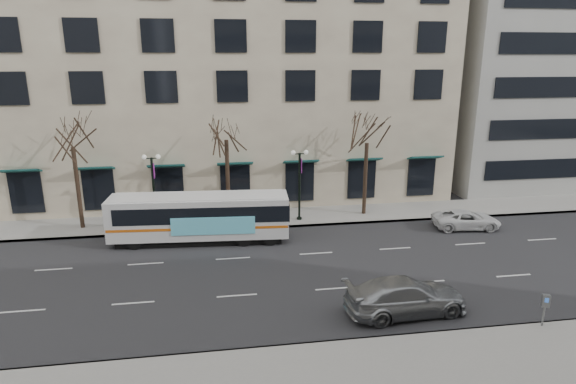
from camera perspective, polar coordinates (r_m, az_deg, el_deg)
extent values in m
plane|color=black|center=(26.70, -6.32, -9.81)|extent=(160.00, 160.00, 0.00)
cube|color=gray|center=(35.46, 1.11, -2.94)|extent=(80.00, 4.00, 0.15)
cube|color=tan|center=(45.07, -10.71, 16.26)|extent=(40.00, 20.00, 24.00)
cylinder|color=black|center=(35.22, -23.62, 0.31)|extent=(0.28, 0.28, 5.74)
cylinder|color=black|center=(33.96, -7.15, 1.19)|extent=(0.28, 0.28, 5.95)
cylinder|color=black|center=(35.67, 9.13, 1.42)|extent=(0.28, 0.28, 5.46)
cylinder|color=black|center=(33.77, -15.59, -0.21)|extent=(0.16, 0.16, 5.00)
cylinder|color=black|center=(34.48, -15.30, -3.96)|extent=(0.36, 0.36, 0.30)
cube|color=black|center=(33.20, -15.90, 3.86)|extent=(0.90, 0.06, 0.06)
sphere|color=silver|center=(33.24, -16.69, 3.99)|extent=(0.32, 0.32, 0.32)
sphere|color=silver|center=(33.12, -15.14, 4.07)|extent=(0.32, 0.32, 0.32)
cube|color=#79217C|center=(33.36, -15.59, 2.44)|extent=(0.04, 0.45, 1.00)
cylinder|color=black|center=(33.99, 1.36, 0.50)|extent=(0.16, 0.16, 5.00)
cylinder|color=black|center=(34.69, 1.34, -3.25)|extent=(0.36, 0.36, 0.30)
cube|color=black|center=(33.42, 1.39, 4.55)|extent=(0.90, 0.06, 0.06)
sphere|color=silver|center=(33.32, 0.63, 4.69)|extent=(0.32, 0.32, 0.32)
sphere|color=silver|center=(33.48, 2.15, 4.74)|extent=(0.32, 0.32, 0.32)
cube|color=#79217C|center=(33.62, 1.58, 3.13)|extent=(0.04, 0.45, 1.00)
cube|color=silver|center=(31.09, -10.45, -2.80)|extent=(11.35, 3.20, 2.57)
cube|color=black|center=(31.58, -10.31, -5.29)|extent=(10.43, 2.85, 0.42)
cube|color=black|center=(30.94, -9.97, -2.09)|extent=(10.90, 3.21, 1.03)
cube|color=#CD5D13|center=(31.23, -10.41, -3.57)|extent=(11.24, 3.22, 0.17)
cube|color=#62D1EE|center=(29.92, -8.86, -4.00)|extent=(5.13, 0.41, 1.12)
cube|color=silver|center=(30.70, -10.57, -0.48)|extent=(10.77, 2.92, 0.07)
cylinder|color=black|center=(31.17, -17.74, -5.69)|extent=(0.95, 0.33, 0.93)
cylinder|color=black|center=(33.13, -16.94, -4.33)|extent=(0.95, 0.33, 0.93)
cylinder|color=black|center=(30.34, -5.23, -5.56)|extent=(0.95, 0.33, 0.93)
cylinder|color=black|center=(32.34, -5.20, -4.17)|extent=(0.95, 0.33, 0.93)
cylinder|color=black|center=(30.36, -2.04, -5.48)|extent=(0.95, 0.33, 0.93)
cylinder|color=black|center=(32.37, -2.22, -4.10)|extent=(0.95, 0.33, 0.93)
imported|color=#9A9DA1|center=(23.35, 13.78, -11.91)|extent=(5.86, 2.73, 1.66)
imported|color=silver|center=(35.39, 20.39, -3.07)|extent=(4.76, 2.61, 1.26)
cylinder|color=slate|center=(24.30, 28.02, -12.73)|extent=(0.09, 0.09, 1.02)
cube|color=slate|center=(24.00, 28.23, -11.29)|extent=(0.37, 0.30, 0.57)
cube|color=blue|center=(23.92, 28.46, -11.20)|extent=(0.16, 0.07, 0.20)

